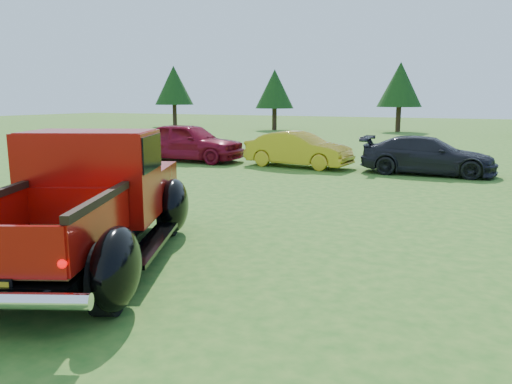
# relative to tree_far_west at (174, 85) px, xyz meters

# --- Properties ---
(ground) EXTENTS (120.00, 120.00, 0.00)m
(ground) POSITION_rel_tree_far_west_xyz_m (22.00, -30.00, -3.52)
(ground) COLOR #28611B
(ground) RESTS_ON ground
(tree_far_west) EXTENTS (3.33, 3.33, 5.20)m
(tree_far_west) POSITION_rel_tree_far_west_xyz_m (0.00, 0.00, 0.00)
(tree_far_west) COLOR #332114
(tree_far_west) RESTS_ON ground
(tree_west) EXTENTS (2.94, 2.94, 4.60)m
(tree_west) POSITION_rel_tree_far_west_xyz_m (10.00, -1.00, -0.41)
(tree_west) COLOR #332114
(tree_west) RESTS_ON ground
(tree_mid_left) EXTENTS (3.20, 3.20, 5.00)m
(tree_mid_left) POSITION_rel_tree_far_west_xyz_m (19.00, 1.00, -0.14)
(tree_mid_left) COLOR #332114
(tree_mid_left) RESTS_ON ground
(pickup_truck) EXTENTS (4.04, 5.50, 1.92)m
(pickup_truck) POSITION_rel_tree_far_west_xyz_m (20.31, -31.03, -2.61)
(pickup_truck) COLOR black
(pickup_truck) RESTS_ON ground
(show_car_red) EXTENTS (4.44, 1.98, 1.48)m
(show_car_red) POSITION_rel_tree_far_west_xyz_m (14.94, -20.36, -2.78)
(show_car_red) COLOR maroon
(show_car_red) RESTS_ON ground
(show_car_yellow) EXTENTS (3.86, 1.61, 1.24)m
(show_car_yellow) POSITION_rel_tree_far_west_xyz_m (19.39, -20.09, -2.90)
(show_car_yellow) COLOR gold
(show_car_yellow) RESTS_ON ground
(show_car_grey) EXTENTS (4.23, 1.87, 1.21)m
(show_car_grey) POSITION_rel_tree_far_west_xyz_m (23.74, -19.89, -2.92)
(show_car_grey) COLOR black
(show_car_grey) RESTS_ON ground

